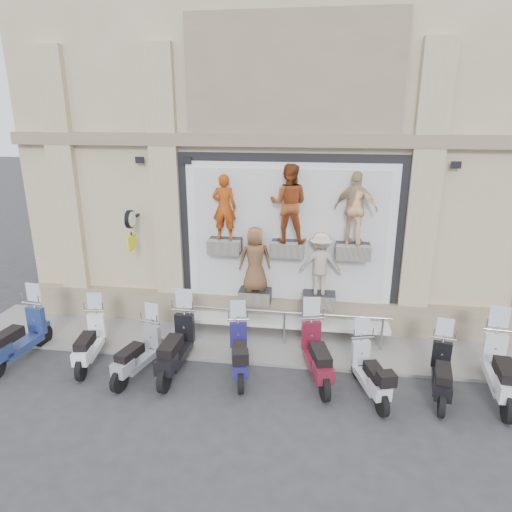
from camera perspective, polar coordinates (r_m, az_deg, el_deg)
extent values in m
plane|color=#313134|center=(9.72, 2.47, -16.81)|extent=(90.00, 90.00, 0.00)
cube|color=gray|center=(11.49, 3.55, -10.74)|extent=(16.00, 2.20, 0.08)
cube|color=black|center=(11.39, 4.14, 1.85)|extent=(5.60, 0.10, 4.30)
cube|color=white|center=(11.33, 4.12, 1.77)|extent=(5.10, 0.06, 3.90)
cube|color=white|center=(11.30, 4.10, 1.71)|extent=(4.70, 0.04, 3.60)
cube|color=white|center=(11.71, 3.77, -8.06)|extent=(5.10, 0.75, 0.10)
cube|color=#28282B|center=(11.27, -3.89, 1.28)|extent=(0.80, 0.50, 0.35)
imported|color=#C04710|center=(11.03, -4.00, 6.12)|extent=(0.58, 0.39, 1.59)
cube|color=#28282B|center=(11.06, 3.99, 0.96)|extent=(0.80, 0.50, 0.35)
imported|color=brown|center=(10.79, 4.11, 6.57)|extent=(0.96, 0.77, 1.86)
cube|color=#28282B|center=(11.06, 12.02, 0.61)|extent=(0.80, 0.50, 0.35)
imported|color=#DBB784|center=(10.81, 12.36, 5.82)|extent=(1.08, 0.70, 1.71)
cube|color=#28282B|center=(11.58, -0.11, -5.05)|extent=(0.80, 0.50, 0.35)
imported|color=brown|center=(11.23, -0.12, -0.41)|extent=(0.90, 0.71, 1.62)
cube|color=#28282B|center=(11.48, 7.85, -5.44)|extent=(0.80, 0.50, 0.35)
imported|color=beige|center=(11.14, 8.06, -0.93)|extent=(1.00, 0.58, 1.55)
cube|color=black|center=(11.94, -14.97, 4.75)|extent=(0.06, 0.56, 0.06)
cylinder|color=black|center=(11.69, -15.48, 4.45)|extent=(0.10, 0.46, 0.46)
cube|color=yellow|center=(11.84, -15.24, 1.62)|extent=(0.04, 0.50, 0.38)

